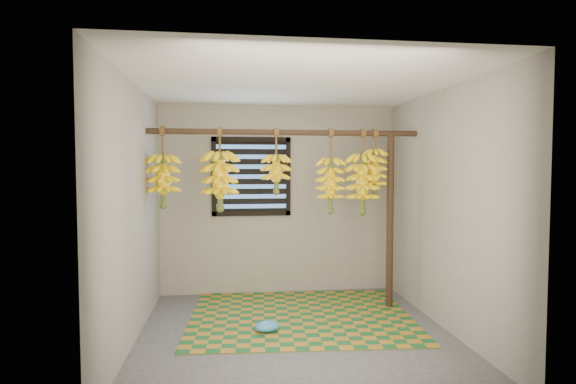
{
  "coord_description": "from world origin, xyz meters",
  "views": [
    {
      "loc": [
        -0.61,
        -4.23,
        1.6
      ],
      "look_at": [
        0.0,
        0.55,
        1.35
      ],
      "focal_mm": 28.0,
      "sensor_mm": 36.0,
      "label": 1
    }
  ],
  "objects": [
    {
      "name": "wall_left",
      "position": [
        -1.5,
        0.0,
        1.2
      ],
      "size": [
        0.01,
        3.0,
        2.4
      ],
      "primitive_type": "cube",
      "color": "gray",
      "rests_on": "floor"
    },
    {
      "name": "banana_bunch_c",
      "position": [
        -0.11,
        0.7,
        1.54
      ],
      "size": [
        0.31,
        0.31,
        0.73
      ],
      "color": "brown",
      "rests_on": "hanging_pole"
    },
    {
      "name": "banana_bunch_a",
      "position": [
        -1.33,
        0.7,
        1.47
      ],
      "size": [
        0.35,
        0.35,
        0.86
      ],
      "color": "brown",
      "rests_on": "hanging_pole"
    },
    {
      "name": "banana_bunch_d",
      "position": [
        0.5,
        0.7,
        1.42
      ],
      "size": [
        0.31,
        0.31,
        0.95
      ],
      "color": "brown",
      "rests_on": "hanging_pole"
    },
    {
      "name": "woven_mat",
      "position": [
        0.13,
        0.49,
        0.01
      ],
      "size": [
        2.47,
        2.03,
        0.01
      ],
      "primitive_type": "cube",
      "rotation": [
        0.0,
        0.0,
        -0.06
      ],
      "color": "#1A5927",
      "rests_on": "floor"
    },
    {
      "name": "wall_right",
      "position": [
        1.5,
        0.0,
        1.2
      ],
      "size": [
        0.01,
        3.0,
        2.4
      ],
      "primitive_type": "cube",
      "color": "gray",
      "rests_on": "floor"
    },
    {
      "name": "banana_bunch_e",
      "position": [
        0.87,
        0.7,
        1.43
      ],
      "size": [
        0.37,
        0.37,
        0.96
      ],
      "color": "brown",
      "rests_on": "hanging_pole"
    },
    {
      "name": "banana_bunch_f",
      "position": [
        1.01,
        0.7,
        1.55
      ],
      "size": [
        0.28,
        0.28,
        0.79
      ],
      "color": "brown",
      "rests_on": "hanging_pole"
    },
    {
      "name": "floor",
      "position": [
        0.0,
        0.0,
        -0.01
      ],
      "size": [
        3.0,
        3.0,
        0.01
      ],
      "primitive_type": "cube",
      "color": "#434343",
      "rests_on": "ground"
    },
    {
      "name": "hanging_pole",
      "position": [
        0.0,
        0.7,
        2.0
      ],
      "size": [
        3.0,
        0.06,
        0.06
      ],
      "primitive_type": "cylinder",
      "rotation": [
        0.0,
        1.57,
        0.0
      ],
      "color": "#3B2717",
      "rests_on": "wall_left"
    },
    {
      "name": "ceiling",
      "position": [
        0.0,
        0.0,
        2.4
      ],
      "size": [
        3.0,
        3.0,
        0.01
      ],
      "primitive_type": "cube",
      "color": "silver",
      "rests_on": "wall_back"
    },
    {
      "name": "plastic_bag",
      "position": [
        -0.27,
        0.07,
        0.06
      ],
      "size": [
        0.29,
        0.24,
        0.1
      ],
      "primitive_type": "ellipsoid",
      "rotation": [
        0.0,
        0.0,
        0.26
      ],
      "color": "#368FCA",
      "rests_on": "woven_mat"
    },
    {
      "name": "support_post",
      "position": [
        1.2,
        0.7,
        1.0
      ],
      "size": [
        0.08,
        0.08,
        2.0
      ],
      "primitive_type": "cylinder",
      "color": "#3B2717",
      "rests_on": "floor"
    },
    {
      "name": "window",
      "position": [
        -0.35,
        1.48,
        1.5
      ],
      "size": [
        1.0,
        0.04,
        1.0
      ],
      "color": "black",
      "rests_on": "wall_back"
    },
    {
      "name": "banana_bunch_b",
      "position": [
        -0.73,
        0.7,
        1.47
      ],
      "size": [
        0.36,
        0.36,
        0.9
      ],
      "color": "brown",
      "rests_on": "hanging_pole"
    },
    {
      "name": "wall_back",
      "position": [
        0.0,
        1.5,
        1.2
      ],
      "size": [
        3.0,
        0.01,
        2.4
      ],
      "primitive_type": "cube",
      "color": "gray",
      "rests_on": "floor"
    }
  ]
}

